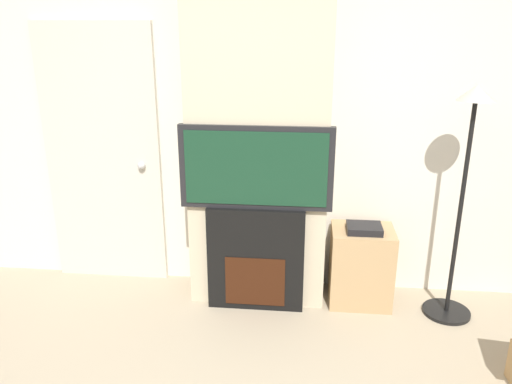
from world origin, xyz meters
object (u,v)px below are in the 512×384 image
fireplace (256,258)px  floor_lamp (465,179)px  media_stand (361,265)px  television (256,168)px

fireplace → floor_lamp: bearing=1.3°
fireplace → media_stand: (0.77, 0.14, -0.09)m
television → media_stand: television is taller
fireplace → television: television is taller
television → media_stand: size_ratio=1.67×
media_stand → television: bearing=-169.2°
television → media_stand: bearing=10.8°
fireplace → television: size_ratio=0.73×
floor_lamp → media_stand: floor_lamp is taller
television → floor_lamp: bearing=1.3°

